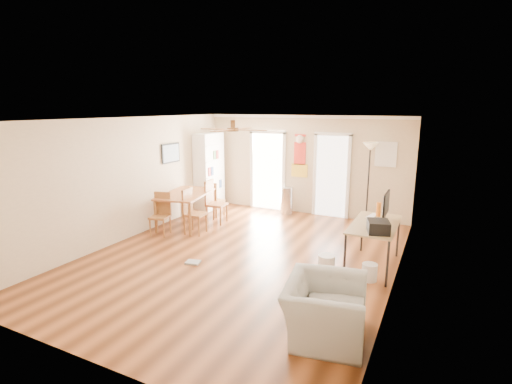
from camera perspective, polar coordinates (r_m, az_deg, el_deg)
The scene contains 30 objects.
floor at distance 7.48m, azimuth -2.05°, elevation -9.54°, with size 7.00×7.00×0.00m, color brown.
ceiling at distance 6.93m, azimuth -2.23°, elevation 10.79°, with size 5.50×7.00×0.00m, color silver, non-canonical shape.
wall_back at distance 10.26m, azimuth 7.17°, elevation 3.99°, with size 5.50×0.04×2.60m, color beige, non-canonical shape.
wall_front at distance 4.46m, azimuth -24.19°, elevation -8.46°, with size 5.50×0.04×2.60m, color beige, non-canonical shape.
wall_left at distance 8.72m, azimuth -18.29°, elevation 1.93°, with size 0.04×7.00×2.60m, color beige, non-canonical shape.
wall_right at distance 6.31m, azimuth 20.47°, elevation -2.14°, with size 0.04×7.00×2.60m, color beige, non-canonical shape.
crown_molding at distance 6.93m, azimuth -2.22°, elevation 10.46°, with size 5.50×7.00×0.08m, color white, non-canonical shape.
kitchen_doorway at distance 10.67m, azimuth 1.77°, elevation 3.05°, with size 0.90×0.10×2.10m, color white, non-canonical shape.
bathroom_doorway at distance 10.07m, azimuth 11.14°, elevation 2.25°, with size 0.80×0.10×2.10m, color white, non-canonical shape.
wall_decal at distance 10.25m, azimuth 6.51°, elevation 5.41°, with size 0.46×0.03×1.10m, color red.
ac_grille at distance 9.71m, azimuth 18.73°, elevation 5.33°, with size 0.50×0.04×0.60m, color white.
framed_poster at distance 9.68m, azimuth -12.56°, elevation 5.66°, with size 0.04×0.66×0.48m, color black.
ceiling_fan at distance 6.68m, azimuth -3.45°, elevation 9.25°, with size 1.24×1.24×0.20m, color #593819, non-canonical shape.
bookshelf at distance 10.75m, azimuth -6.99°, elevation 3.05°, with size 0.42×0.95×2.11m, color white, non-canonical shape.
dining_table at distance 9.40m, azimuth -10.26°, elevation -2.52°, with size 0.96×1.59×0.80m, color #A66735, non-canonical shape.
dining_chair_right_a at distance 9.46m, azimuth -5.87°, elevation -1.50°, with size 0.43×0.43×1.05m, color #A16634, non-canonical shape.
dining_chair_right_b at distance 8.73m, azimuth -9.01°, elevation -2.90°, with size 0.42×0.42×1.01m, color #9A6531, non-canonical shape.
dining_chair_near at distance 8.80m, azimuth -14.10°, elevation -3.27°, with size 0.39×0.39×0.94m, color olive, non-canonical shape.
dining_chair_far at distance 10.10m, azimuth -6.04°, elevation -1.02°, with size 0.37×0.37×0.90m, color olive, non-canonical shape.
trash_can at distance 10.27m, azimuth 4.59°, elevation -1.29°, with size 0.33×0.33×0.72m, color #B1B1B4.
torchiere_lamp at distance 9.65m, azimuth 16.31°, elevation 1.19°, with size 0.37×0.37×1.99m, color black, non-canonical shape.
computer_desk at distance 7.19m, azimuth 17.03°, elevation -7.59°, with size 0.76×1.51×0.81m, color tan, non-canonical shape.
imac at distance 7.11m, azimuth 18.74°, elevation -2.20°, with size 0.08×0.59×0.55m, color black, non-canonical shape.
keyboard at distance 7.52m, azimuth 16.89°, elevation -3.40°, with size 0.12×0.36×0.01m, color white.
printer at distance 6.56m, azimuth 17.71°, elevation -4.93°, with size 0.33×0.39×0.20m, color black.
orange_bottle at distance 7.51m, azimuth 17.75°, elevation -2.48°, with size 0.09×0.09×0.27m, color orange.
wastebasket_a at distance 6.80m, azimuth 10.40°, elevation -10.54°, with size 0.29×0.29×0.34m, color white.
wastebasket_b at distance 6.73m, azimuth 16.51°, elevation -11.34°, with size 0.25×0.25×0.29m, color silver.
floor_cloth at distance 7.26m, azimuth -9.34°, elevation -10.27°, with size 0.25×0.20×0.04m, color gray.
armchair at distance 5.05m, azimuth 10.19°, elevation -16.77°, with size 1.10×0.96×0.71m, color #A2A39D.
Camera 1 is at (3.29, -6.10, 2.82)m, focal length 26.93 mm.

